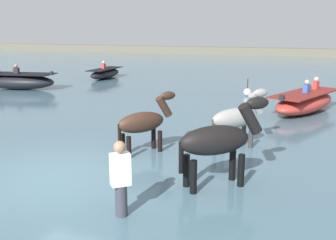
{
  "coord_description": "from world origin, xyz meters",
  "views": [
    {
      "loc": [
        4.82,
        -6.13,
        3.36
      ],
      "look_at": [
        1.06,
        3.66,
        0.83
      ],
      "focal_mm": 40.21,
      "sensor_mm": 36.0,
      "label": 1
    }
  ],
  "objects": [
    {
      "name": "ground_plane",
      "position": [
        0.0,
        0.0,
        0.0
      ],
      "size": [
        120.0,
        120.0,
        0.0
      ],
      "primitive_type": "plane",
      "color": "#756B56"
    },
    {
      "name": "water_surface",
      "position": [
        0.0,
        10.0,
        0.17
      ],
      "size": [
        90.0,
        90.0,
        0.33
      ],
      "primitive_type": "cube",
      "color": "#476675",
      "rests_on": "ground"
    },
    {
      "name": "horse_lead_dark_bay",
      "position": [
        1.01,
        2.11,
        1.08
      ],
      "size": [
        1.2,
        1.54,
        1.83
      ],
      "color": "#382319",
      "rests_on": "ground"
    },
    {
      "name": "horse_trailing_black",
      "position": [
        3.23,
        0.74,
        1.23
      ],
      "size": [
        1.67,
        1.49,
        2.08
      ],
      "color": "black",
      "rests_on": "ground"
    },
    {
      "name": "horse_flank_grey",
      "position": [
        3.09,
        3.31,
        1.1
      ],
      "size": [
        1.39,
        1.44,
        1.85
      ],
      "color": "gray",
      "rests_on": "ground"
    },
    {
      "name": "boat_distant_west",
      "position": [
        4.66,
        8.64,
        0.71
      ],
      "size": [
        2.69,
        4.14,
        1.23
      ],
      "color": "#BC382D",
      "rests_on": "water_surface"
    },
    {
      "name": "boat_mid_channel",
      "position": [
        -7.48,
        14.78,
        0.64
      ],
      "size": [
        1.25,
        3.4,
        1.1
      ],
      "color": "black",
      "rests_on": "water_surface"
    },
    {
      "name": "boat_near_port",
      "position": [
        -9.46,
        9.27,
        0.75
      ],
      "size": [
        4.19,
        2.1,
        1.3
      ],
      "color": "black",
      "rests_on": "water_surface"
    },
    {
      "name": "person_onlooker_right",
      "position": [
        2.04,
        -1.05,
        0.87
      ],
      "size": [
        0.37,
        0.36,
        1.63
      ],
      "color": "#383842",
      "rests_on": "ground"
    },
    {
      "name": "channel_buoy",
      "position": [
        2.06,
        11.44,
        0.51
      ],
      "size": [
        0.35,
        0.35,
        0.81
      ],
      "color": "silver",
      "rests_on": "water_surface"
    },
    {
      "name": "far_shoreline",
      "position": [
        0.0,
        40.55,
        0.63
      ],
      "size": [
        80.0,
        2.4,
        1.25
      ],
      "primitive_type": "cube",
      "color": "#605B4C",
      "rests_on": "ground"
    }
  ]
}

